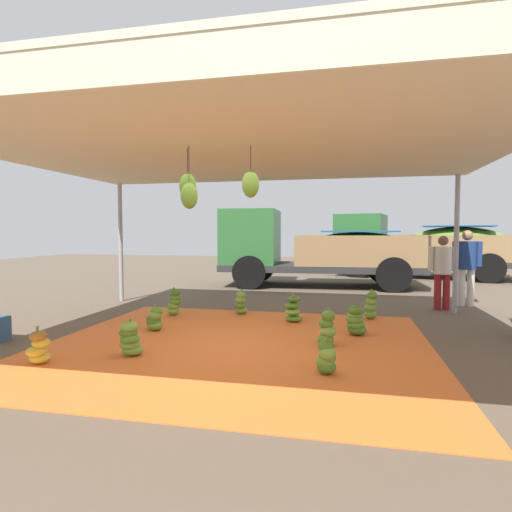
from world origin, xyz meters
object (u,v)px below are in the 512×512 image
(banana_bunch_0, at_px, (371,306))
(banana_bunch_5, at_px, (241,304))
(banana_bunch_3, at_px, (326,358))
(cargo_truck_main, at_px, (311,249))
(cargo_truck_far, at_px, (417,245))
(banana_bunch_6, at_px, (293,310))
(banana_bunch_8, at_px, (130,340))
(banana_bunch_1, at_px, (155,319))
(banana_bunch_4, at_px, (39,348))
(banana_bunch_7, at_px, (356,321))
(banana_bunch_9, at_px, (174,303))
(worker_1, at_px, (467,262))
(worker_0, at_px, (443,267))
(banana_bunch_2, at_px, (327,329))

(banana_bunch_0, relative_size, banana_bunch_5, 1.12)
(banana_bunch_3, xyz_separation_m, cargo_truck_main, (-0.86, 8.20, 0.99))
(cargo_truck_main, distance_m, cargo_truck_far, 5.18)
(banana_bunch_5, bearing_deg, banana_bunch_6, -22.68)
(cargo_truck_far, bearing_deg, banana_bunch_8, -115.22)
(banana_bunch_1, bearing_deg, banana_bunch_4, -107.42)
(banana_bunch_5, xyz_separation_m, banana_bunch_7, (2.26, -1.28, 0.01))
(banana_bunch_1, bearing_deg, banana_bunch_6, 28.63)
(banana_bunch_9, height_order, worker_1, worker_1)
(banana_bunch_0, height_order, worker_1, worker_1)
(worker_0, bearing_deg, banana_bunch_2, -123.82)
(banana_bunch_0, bearing_deg, banana_bunch_2, -109.38)
(banana_bunch_8, xyz_separation_m, worker_1, (5.54, 5.16, 0.78))
(worker_0, bearing_deg, worker_1, 44.26)
(banana_bunch_0, distance_m, worker_0, 2.16)
(cargo_truck_far, bearing_deg, banana_bunch_4, -117.80)
(banana_bunch_0, height_order, banana_bunch_4, banana_bunch_0)
(banana_bunch_2, xyz_separation_m, banana_bunch_3, (0.05, -1.26, -0.06))
(banana_bunch_7, height_order, banana_bunch_8, banana_bunch_7)
(banana_bunch_4, relative_size, cargo_truck_main, 0.08)
(banana_bunch_3, height_order, banana_bunch_9, banana_bunch_9)
(banana_bunch_4, height_order, banana_bunch_8, banana_bunch_8)
(banana_bunch_8, height_order, worker_0, worker_0)
(cargo_truck_main, distance_m, worker_1, 4.74)
(banana_bunch_0, height_order, banana_bunch_2, banana_bunch_0)
(banana_bunch_2, bearing_deg, banana_bunch_8, -157.30)
(banana_bunch_4, bearing_deg, cargo_truck_far, 62.20)
(cargo_truck_far, bearing_deg, cargo_truck_main, -135.71)
(banana_bunch_3, distance_m, banana_bunch_5, 3.78)
(banana_bunch_2, distance_m, cargo_truck_far, 11.00)
(banana_bunch_7, bearing_deg, banana_bunch_1, -173.11)
(banana_bunch_4, distance_m, banana_bunch_8, 1.11)
(banana_bunch_9, bearing_deg, banana_bunch_3, -42.41)
(banana_bunch_8, height_order, cargo_truck_far, cargo_truck_far)
(banana_bunch_3, bearing_deg, banana_bunch_1, 151.71)
(banana_bunch_2, relative_size, banana_bunch_4, 1.16)
(cargo_truck_main, bearing_deg, banana_bunch_9, -113.47)
(banana_bunch_1, height_order, worker_1, worker_1)
(banana_bunch_2, height_order, banana_bunch_5, banana_bunch_2)
(banana_bunch_2, bearing_deg, worker_0, 56.18)
(banana_bunch_6, height_order, banana_bunch_9, banana_bunch_9)
(banana_bunch_1, distance_m, banana_bunch_3, 3.37)
(banana_bunch_0, bearing_deg, banana_bunch_3, -101.65)
(worker_0, bearing_deg, banana_bunch_5, -161.03)
(banana_bunch_5, height_order, worker_0, worker_0)
(banana_bunch_3, distance_m, cargo_truck_main, 8.31)
(banana_bunch_4, xyz_separation_m, cargo_truck_main, (2.73, 8.59, 0.98))
(worker_1, bearing_deg, banana_bunch_9, -158.05)
(banana_bunch_5, xyz_separation_m, banana_bunch_9, (-1.29, -0.39, 0.03))
(banana_bunch_3, xyz_separation_m, banana_bunch_9, (-3.16, 2.89, 0.06))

